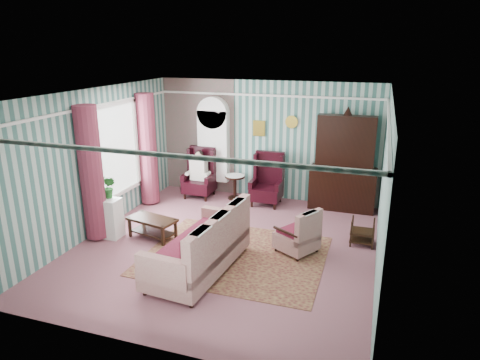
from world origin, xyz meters
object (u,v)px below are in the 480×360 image
(wingback_left, at_px, (199,173))
(sofa, at_px, (198,246))
(bookcase, at_px, (214,151))
(seated_woman, at_px, (199,174))
(floral_armchair, at_px, (297,229))
(coffee_table, at_px, (153,228))
(dresser_hutch, at_px, (344,160))
(nest_table, at_px, (362,232))
(round_side_table, at_px, (235,187))
(plant_stand, at_px, (107,218))
(wingback_right, at_px, (267,180))

(wingback_left, xyz_separation_m, sofa, (1.48, -3.47, -0.15))
(bookcase, xyz_separation_m, seated_woman, (-0.25, -0.39, -0.53))
(floral_armchair, xyz_separation_m, coffee_table, (-2.85, -0.29, -0.26))
(bookcase, xyz_separation_m, dresser_hutch, (3.25, -0.12, 0.06))
(nest_table, bearing_deg, round_side_table, 151.80)
(nest_table, relative_size, plant_stand, 0.68)
(round_side_table, height_order, sofa, sofa)
(sofa, height_order, coffee_table, sofa)
(wingback_right, xyz_separation_m, floral_armchair, (1.18, -2.25, -0.16))
(dresser_hutch, bearing_deg, wingback_right, -171.23)
(seated_woman, distance_m, round_side_table, 0.96)
(seated_woman, xyz_separation_m, sofa, (1.48, -3.47, -0.12))
(dresser_hutch, xyz_separation_m, coffee_table, (-3.42, -2.81, -0.97))
(wingback_right, distance_m, round_side_table, 0.92)
(nest_table, bearing_deg, dresser_hutch, 107.39)
(dresser_hutch, distance_m, wingback_right, 1.86)
(nest_table, distance_m, plant_stand, 5.02)
(bookcase, bearing_deg, coffee_table, -93.29)
(wingback_left, distance_m, plant_stand, 2.87)
(seated_woman, xyz_separation_m, floral_armchair, (2.93, -2.25, -0.13))
(dresser_hutch, bearing_deg, floral_armchair, -102.78)
(wingback_right, bearing_deg, bookcase, 165.43)
(wingback_left, relative_size, plant_stand, 1.56)
(wingback_right, xyz_separation_m, round_side_table, (-0.85, 0.15, -0.33))
(seated_woman, height_order, round_side_table, seated_woman)
(seated_woman, bearing_deg, sofa, -66.81)
(wingback_left, distance_m, nest_table, 4.37)
(wingback_left, bearing_deg, nest_table, -20.85)
(wingback_right, relative_size, floral_armchair, 1.35)
(sofa, bearing_deg, nest_table, -48.22)
(floral_armchair, bearing_deg, nest_table, -28.15)
(seated_woman, bearing_deg, round_side_table, 9.46)
(dresser_hutch, bearing_deg, plant_stand, -144.92)
(plant_stand, xyz_separation_m, sofa, (2.28, -0.72, 0.07))
(floral_armchair, bearing_deg, bookcase, 75.75)
(wingback_left, bearing_deg, plant_stand, -106.22)
(sofa, bearing_deg, coffee_table, 61.71)
(sofa, bearing_deg, seated_woman, 28.43)
(bookcase, relative_size, wingback_right, 1.79)
(bookcase, relative_size, wingback_left, 1.79)
(coffee_table, bearing_deg, seated_woman, 91.85)
(round_side_table, distance_m, sofa, 3.67)
(seated_woman, height_order, plant_stand, seated_woman)
(seated_woman, bearing_deg, wingback_left, 0.00)
(seated_woman, relative_size, sofa, 0.53)
(bookcase, xyz_separation_m, sofa, (1.23, -3.86, -0.65))
(bookcase, xyz_separation_m, round_side_table, (0.65, -0.24, -0.82))
(wingback_left, height_order, seated_woman, wingback_left)
(wingback_left, xyz_separation_m, plant_stand, (-0.80, -2.75, -0.22))
(wingback_left, bearing_deg, coffee_table, -88.15)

